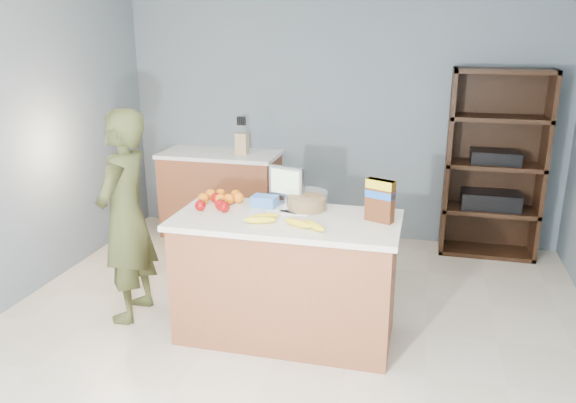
% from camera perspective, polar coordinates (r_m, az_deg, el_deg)
% --- Properties ---
extents(floor, '(4.50, 5.00, 0.02)m').
position_cam_1_polar(floor, '(3.99, -1.26, -15.33)').
color(floor, beige).
rests_on(floor, ground).
extents(walls, '(4.52, 5.02, 2.51)m').
position_cam_1_polar(walls, '(3.41, -1.44, 8.83)').
color(walls, slate).
rests_on(walls, ground).
extents(counter_peninsula, '(1.56, 0.76, 0.90)m').
position_cam_1_polar(counter_peninsula, '(4.05, -0.17, -8.14)').
color(counter_peninsula, brown).
rests_on(counter_peninsula, ground).
extents(back_cabinet, '(1.24, 0.62, 0.90)m').
position_cam_1_polar(back_cabinet, '(6.08, -6.79, 0.84)').
color(back_cabinet, brown).
rests_on(back_cabinet, ground).
extents(shelving_unit, '(0.90, 0.40, 1.80)m').
position_cam_1_polar(shelving_unit, '(5.78, 20.14, 3.28)').
color(shelving_unit, black).
rests_on(shelving_unit, ground).
extents(person, '(0.41, 0.60, 1.61)m').
position_cam_1_polar(person, '(4.35, -16.17, -1.50)').
color(person, '#3A3F1F').
rests_on(person, ground).
extents(knife_block, '(0.12, 0.10, 0.31)m').
position_cam_1_polar(knife_block, '(5.84, -4.72, 5.96)').
color(knife_block, tan).
rests_on(knife_block, back_cabinet).
extents(envelopes, '(0.34, 0.21, 0.00)m').
position_cam_1_polar(envelopes, '(3.97, 0.08, -1.08)').
color(envelopes, white).
rests_on(envelopes, counter_peninsula).
extents(bananas, '(0.59, 0.27, 0.05)m').
position_cam_1_polar(bananas, '(3.71, -0.47, -2.02)').
color(bananas, yellow).
rests_on(bananas, counter_peninsula).
extents(apples, '(0.25, 0.28, 0.08)m').
position_cam_1_polar(apples, '(4.07, -7.41, -0.21)').
color(apples, '#8F0708').
rests_on(apples, counter_peninsula).
extents(oranges, '(0.33, 0.22, 0.08)m').
position_cam_1_polar(oranges, '(4.23, -6.67, 0.48)').
color(oranges, orange).
rests_on(oranges, counter_peninsula).
extents(blue_carton, '(0.19, 0.14, 0.08)m').
position_cam_1_polar(blue_carton, '(4.10, -2.39, 0.03)').
color(blue_carton, blue).
rests_on(blue_carton, counter_peninsula).
extents(salad_bowl, '(0.30, 0.30, 0.13)m').
position_cam_1_polar(salad_bowl, '(4.03, 1.93, 0.02)').
color(salad_bowl, '#267219').
rests_on(salad_bowl, counter_peninsula).
extents(tv, '(0.28, 0.12, 0.28)m').
position_cam_1_polar(tv, '(4.12, -0.19, 1.89)').
color(tv, silver).
rests_on(tv, counter_peninsula).
extents(cereal_box, '(0.21, 0.14, 0.29)m').
position_cam_1_polar(cereal_box, '(3.79, 9.34, 0.42)').
color(cereal_box, '#592B14').
rests_on(cereal_box, counter_peninsula).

